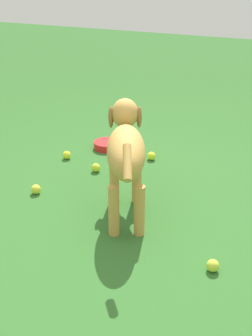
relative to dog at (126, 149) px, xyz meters
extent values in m
plane|color=#2D6026|center=(0.04, 0.08, -0.43)|extent=(14.00, 14.00, 0.00)
ellipsoid|color=#C69347|center=(0.05, 0.02, 0.01)|extent=(0.62, 0.46, 0.26)
cylinder|color=#C69347|center=(-0.09, -0.12, -0.27)|extent=(0.06, 0.06, 0.31)
cylinder|color=#C69347|center=(-0.15, 0.01, -0.27)|extent=(0.06, 0.06, 0.31)
cylinder|color=#C69347|center=(0.25, 0.04, -0.27)|extent=(0.06, 0.06, 0.31)
cylinder|color=#C69347|center=(0.19, 0.17, -0.27)|extent=(0.06, 0.06, 0.31)
ellipsoid|color=#C69347|center=(-0.26, -0.13, 0.13)|extent=(0.25, 0.24, 0.19)
ellipsoid|color=olive|center=(-0.34, -0.17, 0.10)|extent=(0.16, 0.14, 0.08)
sphere|color=black|center=(-0.40, -0.19, 0.10)|extent=(0.03, 0.03, 0.03)
ellipsoid|color=olive|center=(-0.21, -0.21, 0.10)|extent=(0.07, 0.06, 0.14)
ellipsoid|color=olive|center=(-0.29, -0.04, 0.10)|extent=(0.07, 0.06, 0.14)
cylinder|color=#C69347|center=(0.37, 0.18, 0.11)|extent=(0.19, 0.12, 0.15)
sphere|color=#C0D22F|center=(-0.43, -0.45, -0.40)|extent=(0.07, 0.07, 0.07)
sphere|color=yellow|center=(-0.53, -0.77, -0.40)|extent=(0.07, 0.07, 0.07)
sphere|color=#CED338|center=(0.04, -0.66, -0.40)|extent=(0.07, 0.07, 0.07)
sphere|color=#CCE329|center=(-0.80, -0.15, -0.40)|extent=(0.07, 0.07, 0.07)
sphere|color=#C3D33A|center=(0.34, 0.65, -0.40)|extent=(0.07, 0.07, 0.07)
cylinder|color=red|center=(-0.86, -0.58, -0.40)|extent=(0.22, 0.22, 0.06)
camera|label=1|loc=(2.14, 1.00, 1.02)|focal=46.50mm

